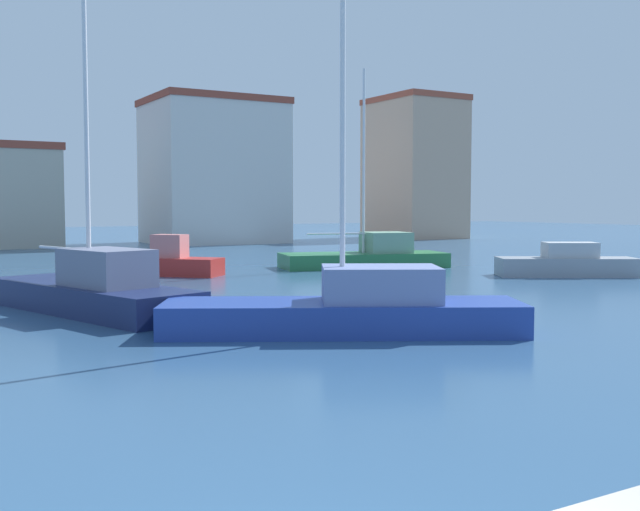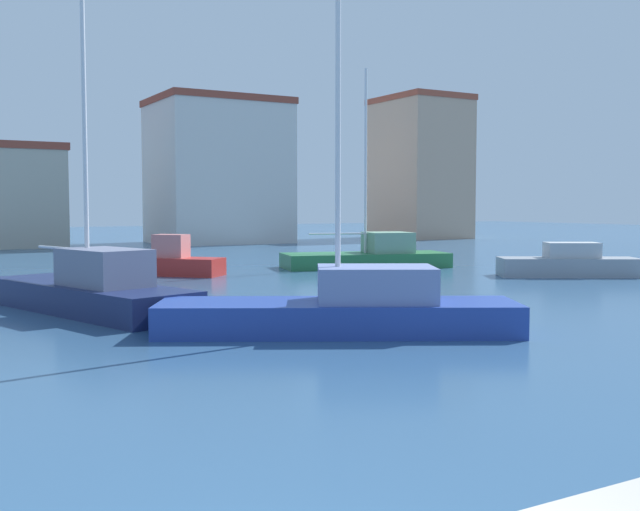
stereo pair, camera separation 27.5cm
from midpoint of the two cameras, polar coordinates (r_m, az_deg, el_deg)
The scene contains 8 objects.
water at distance 29.45m, azimuth 5.70°, elevation -1.77°, with size 160.00×160.00×0.00m, color #2D5175.
sailboat_green_distant_east at distance 34.83m, azimuth 4.06°, elevation 0.01°, with size 8.01×4.52×9.07m.
motorboat_grey_outer_mooring at distance 31.96m, azimuth 18.59°, elevation -0.62°, with size 5.57×4.27×1.37m.
motorboat_red_inner_mooring at distance 31.44m, azimuth -11.20°, elevation -0.53°, with size 4.26×4.34×1.67m.
sailboat_blue_distant_north at distance 16.84m, azimuth 2.48°, elevation -3.89°, with size 8.03×5.71×13.00m.
sailboat_navy_behind_lamppost at distance 20.93m, azimuth -16.57°, elevation -2.41°, with size 4.26×7.86×12.45m.
harbor_office at distance 58.44m, azimuth -7.60°, elevation 6.35°, with size 9.68×8.14×10.95m.
warehouse_block at distance 67.18m, azimuth 7.64°, elevation 6.61°, with size 6.41×7.91×12.34m.
Camera 2 is at (-1.90, -3.93, 2.85)m, focal length 42.20 mm.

